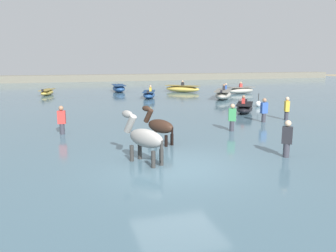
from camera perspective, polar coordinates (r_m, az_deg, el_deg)
The scene contains 18 objects.
ground_plane at distance 10.20m, azimuth 1.69°, elevation -9.17°, with size 120.00×120.00×0.00m, color gray.
water_surface at distance 19.60m, azimuth -7.53°, elevation 1.18°, with size 90.00×90.00×0.43m, color #476675.
horse_lead_dark_bay at distance 12.72m, azimuth -1.45°, elevation -0.18°, with size 1.04×1.56×1.78m.
horse_trailing_grey at distance 10.35m, azimuth -3.92°, elevation -2.21°, with size 1.16×1.71×1.95m.
boat_mid_outer at distance 20.74m, azimuth 12.51°, elevation 2.93°, with size 2.07×2.55×1.02m.
boat_near_starboard at distance 33.22m, azimuth 2.40°, elevation 6.15°, with size 3.25×3.00×1.10m.
boat_mid_channel at distance 32.19m, azimuth -19.29°, elevation 5.27°, with size 1.43×2.76×0.62m.
boat_near_port at distance 28.01m, azimuth -3.15°, elevation 5.20°, with size 1.67×2.79×1.04m.
boat_far_offshore at distance 27.80m, azimuth 9.09°, elevation 5.17°, with size 2.87×3.75×1.17m.
boat_distant_west at distance 33.89m, azimuth -8.12°, elevation 6.17°, with size 1.21×3.16×0.66m.
boat_distant_east at distance 32.43m, azimuth 11.92°, elevation 5.79°, with size 2.83×1.43×1.07m.
person_wading_mid at distance 18.77m, azimuth 18.96°, elevation 2.26°, with size 0.30×0.37×1.63m.
person_wading_close at distance 17.77m, azimuth 15.51°, elevation 2.00°, with size 0.32×0.21×1.63m.
person_spectator_far at distance 15.02m, azimuth -17.08°, elevation 0.33°, with size 0.35×0.25×1.63m.
person_onlooker_left at distance 15.25m, azimuth 10.51°, elevation 0.79°, with size 0.37×0.31×1.63m.
person_onlooker_right at distance 11.60m, azimuth 18.97°, elevation -2.80°, with size 0.38×0.35×1.63m.
channel_buoy at distance 23.55m, azimuth 14.66°, elevation 3.56°, with size 0.38×0.38×0.88m.
far_shoreline at distance 50.83m, azimuth -13.32°, elevation 7.44°, with size 80.00×2.40×1.37m, color #706B5B.
Camera 1 is at (-3.03, -9.09, 3.50)m, focal length 36.98 mm.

